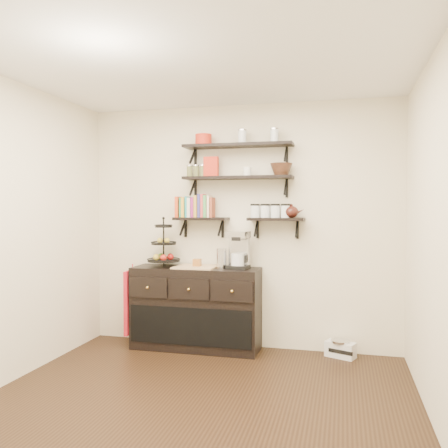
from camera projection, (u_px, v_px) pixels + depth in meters
The scene contains 22 objects.
floor at pixel (192, 409), 3.66m from camera, with size 3.50×3.50×0.00m, color black.
ceiling at pixel (191, 56), 3.56m from camera, with size 3.50×3.50×0.02m, color white.
back_wall at pixel (240, 226), 5.31m from camera, with size 3.50×0.02×2.70m, color silver.
right_wall at pixel (440, 239), 3.18m from camera, with size 0.02×3.50×2.70m, color silver.
shelf_top at pixel (238, 146), 5.15m from camera, with size 1.20×0.27×0.23m.
shelf_mid at pixel (238, 178), 5.16m from camera, with size 1.20×0.27×0.23m.
shelf_low_left at pixel (201, 219), 5.29m from camera, with size 0.60×0.25×0.23m.
shelf_low_right at pixel (276, 220), 5.09m from camera, with size 0.60×0.25×0.23m.
cookbooks at pixel (197, 207), 5.30m from camera, with size 0.43×0.15×0.26m.
glass_canisters at pixel (270, 212), 5.10m from camera, with size 0.43×0.10×0.13m.
sideboard at pixel (196, 308), 5.22m from camera, with size 1.40×0.50×0.92m.
fruit_stand at pixel (164, 250), 5.29m from camera, with size 0.36×0.36×0.53m.
candle at pixel (197, 262), 5.20m from camera, with size 0.08×0.08×0.08m, color #945822.
coffee_maker at pixel (239, 251), 5.11m from camera, with size 0.24×0.24×0.40m.
thermal_carafe at pixel (222, 258), 5.11m from camera, with size 0.11×0.11×0.22m, color silver.
apron at pixel (131, 302), 5.30m from camera, with size 0.04×0.30×0.71m, color #A61124.
radio at pixel (340, 349), 4.93m from camera, with size 0.33×0.27×0.18m.
recipe_box at pixel (211, 167), 5.23m from camera, with size 0.16×0.06×0.22m, color red.
walnut_bowl at pixel (281, 169), 5.04m from camera, with size 0.24×0.24×0.13m, color black, non-canonical shape.
ramekins at pixel (247, 172), 5.13m from camera, with size 0.09×0.09×0.10m, color white.
teapot at pixel (291, 211), 5.04m from camera, with size 0.20×0.15×0.15m, color #391611, non-canonical shape.
red_pot at pixel (203, 140), 5.24m from camera, with size 0.18×0.18×0.12m, color red.
Camera 1 is at (1.12, -3.44, 1.56)m, focal length 38.00 mm.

